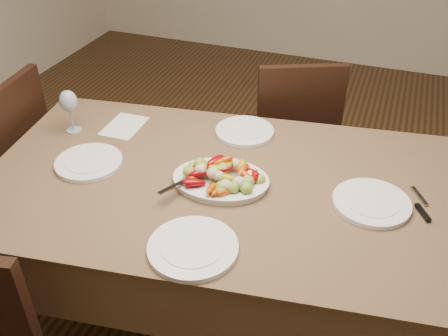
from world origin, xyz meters
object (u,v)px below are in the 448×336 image
plate_left (89,163)px  plate_far (245,132)px  chair_far (290,133)px  dining_table (224,254)px  plate_right (371,203)px  wine_glass (70,110)px  plate_near (193,248)px  serving_platter (221,182)px

plate_left → plate_far: bearing=40.9°
chair_far → plate_left: chair_far is taller
dining_table → chair_far: chair_far is taller
plate_right → wine_glass: bearing=176.5°
chair_far → plate_far: bearing=56.6°
plate_left → plate_near: (0.57, -0.30, 0.00)m
serving_platter → plate_right: bearing=7.1°
plate_left → wine_glass: (-0.21, 0.20, 0.09)m
wine_glass → serving_platter: bearing=-11.2°
plate_left → plate_right: same height
plate_right → plate_far: (-0.57, 0.31, 0.00)m
serving_platter → dining_table: bearing=75.3°
chair_far → plate_near: chair_far is taller
plate_right → wine_glass: wine_glass is taller
chair_far → plate_right: 1.02m
chair_far → plate_left: bearing=34.7°
chair_far → wine_glass: bearing=20.1°
chair_far → plate_far: size_ratio=3.75×
plate_right → chair_far: bearing=119.7°
dining_table → plate_near: bearing=-85.0°
serving_platter → wine_glass: bearing=168.8°
serving_platter → plate_far: (-0.03, 0.38, -0.00)m
wine_glass → plate_near: bearing=-32.9°
serving_platter → plate_right: (0.54, 0.07, -0.00)m
serving_platter → plate_near: serving_platter is taller
chair_far → dining_table: bearing=62.7°
plate_left → dining_table: bearing=8.1°
serving_platter → wine_glass: wine_glass is taller
serving_platter → plate_right: serving_platter is taller
wine_glass → chair_far: bearing=44.0°
serving_platter → plate_far: size_ratio=1.38×
chair_far → plate_left: size_ratio=3.61×
plate_right → plate_far: size_ratio=1.08×
dining_table → wine_glass: size_ratio=8.98×
plate_far → wine_glass: bearing=-161.7°
dining_table → wine_glass: wine_glass is taller
plate_left → plate_far: (0.50, 0.44, 0.00)m
dining_table → chair_far: size_ratio=1.94×
chair_far → serving_platter: (-0.06, -0.92, 0.30)m
plate_far → plate_near: 0.74m
dining_table → plate_far: 0.53m
chair_far → plate_right: chair_far is taller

